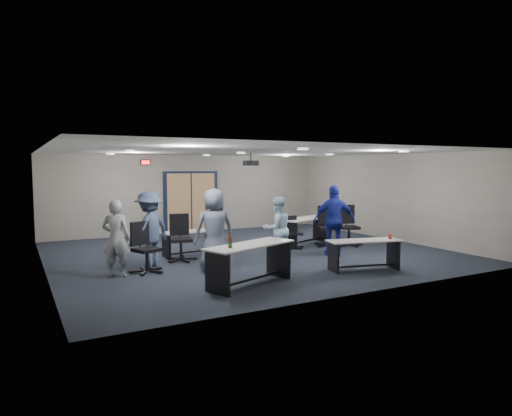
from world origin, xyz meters
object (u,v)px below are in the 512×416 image
chair_back_c (294,232)px  person_navy (334,220)px  table_front_right (364,249)px  person_lightblue (277,229)px  table_back_right (306,226)px  chair_back_b (214,235)px  chair_loose_right (349,226)px  chair_loose_left (147,248)px  person_gray (116,238)px  chair_back_a (181,238)px  table_front_left (250,257)px  person_back (150,229)px  table_back_left (192,239)px  chair_back_d (328,226)px  person_plaid (214,230)px

chair_back_c → person_navy: size_ratio=0.50×
table_front_right → person_lightblue: 2.16m
table_back_right → chair_back_b: (-2.95, 0.02, -0.05)m
chair_back_c → chair_loose_right: bearing=-8.1°
chair_loose_left → person_gray: 0.70m
chair_loose_left → table_front_right: bearing=-46.3°
chair_back_a → person_navy: (3.73, -1.22, 0.35)m
table_front_left → chair_back_c: table_front_left is taller
table_front_left → chair_back_a: size_ratio=1.82×
table_back_right → chair_back_a: size_ratio=1.80×
table_back_right → person_lightblue: person_lightblue is taller
chair_back_a → chair_back_c: size_ratio=1.25×
chair_back_c → person_back: size_ratio=0.52×
chair_loose_left → chair_loose_right: 6.12m
table_front_left → person_gray: size_ratio=1.28×
person_lightblue → table_back_left: bearing=-47.8°
chair_back_b → chair_back_d: 3.38m
person_navy → chair_back_c: bearing=-46.5°
person_lightblue → table_front_left: bearing=45.4°
table_back_right → person_back: person_back is taller
chair_back_d → chair_loose_left: bearing=-147.9°
chair_loose_left → table_front_left: bearing=-74.4°
person_lightblue → person_back: person_back is taller
person_plaid → chair_loose_left: bearing=-11.7°
person_gray → chair_back_d: bearing=-141.9°
chair_back_d → person_plaid: person_plaid is taller
person_plaid → person_lightblue: size_ratio=1.16×
table_front_right → chair_loose_left: 4.79m
person_back → chair_back_b: bearing=174.1°
chair_back_c → person_back: (-4.22, -0.49, 0.42)m
table_front_left → person_lightblue: person_lightblue is taller
table_back_left → person_back: bearing=-150.9°
table_front_left → table_back_left: 3.41m
person_navy → person_back: 4.67m
table_back_left → chair_back_b: size_ratio=1.64×
chair_back_d → chair_back_a: bearing=-156.8°
person_gray → chair_back_b: bearing=-122.4°
chair_back_b → chair_back_c: bearing=7.8°
table_back_left → chair_back_b: chair_back_b is taller
person_gray → person_navy: size_ratio=0.89×
chair_back_d → person_back: person_back is taller
person_lightblue → chair_back_c: bearing=-136.7°
table_front_right → chair_back_d: (1.16, 2.87, 0.12)m
person_navy → table_back_right: bearing=-72.3°
chair_back_a → person_plaid: person_plaid is taller
table_front_left → person_navy: person_navy is taller
person_gray → chair_loose_left: bearing=-145.3°
person_plaid → person_navy: same height
table_front_right → person_back: 4.86m
table_front_right → person_lightblue: bearing=138.1°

